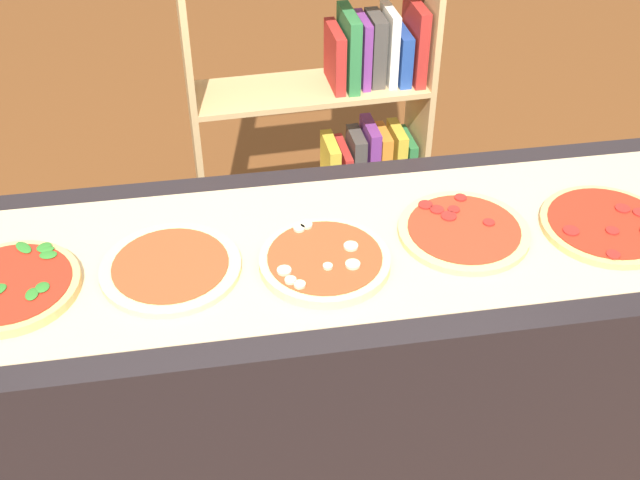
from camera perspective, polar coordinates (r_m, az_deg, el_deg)
The scene contains 8 objects.
counter at distance 2.08m, azimuth -0.00°, elevation -10.81°, with size 2.27×0.63×0.96m, color black.
parchment_paper at distance 1.75m, azimuth -0.00°, elevation -0.49°, with size 1.90×0.50×0.00m, color tan.
pizza_spinach_0 at distance 1.75m, azimuth -21.30°, elevation -3.11°, with size 0.28×0.28×0.03m.
pizza_plain_1 at distance 1.71m, azimuth -10.65°, elevation -1.93°, with size 0.30×0.30×0.02m.
pizza_mushroom_2 at distance 1.69m, azimuth 0.33°, elevation -1.48°, with size 0.28×0.28×0.03m.
pizza_pepperoni_3 at distance 1.80m, azimuth 10.24°, elevation 0.67°, with size 0.29×0.29×0.02m.
pizza_pepperoni_4 at distance 1.90m, azimuth 19.86°, elevation 1.02°, with size 0.30×0.30×0.02m.
bookshelf at distance 2.62m, azimuth 1.57°, elevation 10.82°, with size 0.79×0.28×1.70m.
Camera 1 is at (-0.22, -1.34, 2.06)m, focal length 44.65 mm.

